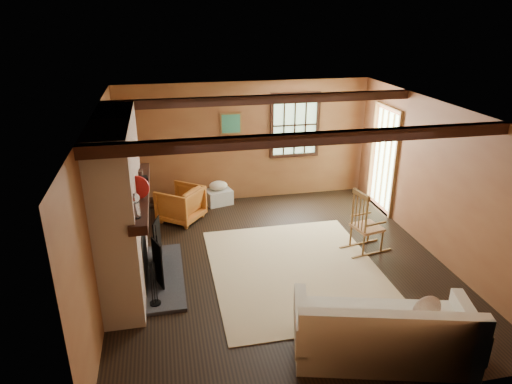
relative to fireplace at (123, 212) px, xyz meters
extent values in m
plane|color=black|center=(2.23, 0.00, -1.10)|extent=(5.50, 5.50, 0.00)
cube|color=brown|center=(2.23, 2.75, 0.10)|extent=(5.00, 0.02, 2.40)
cube|color=brown|center=(2.23, -2.75, 0.10)|extent=(5.00, 0.02, 2.40)
cube|color=brown|center=(-0.27, 0.00, 0.10)|extent=(0.02, 5.50, 2.40)
cube|color=brown|center=(4.73, 0.00, 0.10)|extent=(0.02, 5.50, 2.40)
cube|color=silver|center=(2.23, 0.00, 1.30)|extent=(5.00, 5.50, 0.02)
cube|color=black|center=(2.23, -1.20, 1.23)|extent=(5.00, 0.12, 0.14)
cube|color=black|center=(2.23, 1.20, 1.23)|extent=(5.00, 0.12, 0.14)
cube|color=black|center=(3.23, 2.72, 0.40)|extent=(1.02, 0.06, 1.32)
cube|color=#A2CB9B|center=(3.23, 2.75, 0.40)|extent=(0.90, 0.01, 1.20)
cube|color=black|center=(3.23, 2.73, 0.40)|extent=(0.90, 0.03, 0.02)
cube|color=brown|center=(4.70, 1.70, -0.10)|extent=(0.06, 1.00, 2.06)
cube|color=#A2CB9B|center=(4.73, 1.70, -0.10)|extent=(0.01, 0.80, 1.85)
cube|color=brown|center=(1.93, 2.72, 0.50)|extent=(0.42, 0.03, 0.42)
cube|color=#226865|center=(1.93, 2.71, 0.50)|extent=(0.36, 0.01, 0.36)
cube|color=#A75940|center=(-0.02, 0.00, 0.10)|extent=(0.50, 2.20, 2.40)
cube|color=black|center=(0.05, 0.00, -0.65)|extent=(0.38, 1.00, 0.85)
cube|color=#323237|center=(0.48, 0.00, -1.08)|extent=(0.55, 1.80, 0.05)
cube|color=black|center=(0.26, 0.00, 0.25)|extent=(0.22, 2.30, 0.12)
cube|color=black|center=(0.41, -0.24, -0.71)|extent=(0.14, 0.32, 0.68)
cube|color=black|center=(0.41, 0.11, -0.71)|extent=(0.04, 0.34, 0.68)
cube|color=black|center=(0.41, 0.46, -0.71)|extent=(0.11, 0.33, 0.68)
cylinder|color=black|center=(0.35, -0.71, -1.04)|extent=(0.15, 0.15, 0.02)
cylinder|color=black|center=(0.32, -0.73, -0.75)|extent=(0.01, 0.01, 0.61)
cylinder|color=black|center=(0.35, -0.71, -0.75)|extent=(0.01, 0.01, 0.61)
cylinder|color=black|center=(0.37, -0.68, -0.75)|extent=(0.01, 0.01, 0.61)
cylinder|color=white|center=(0.25, -0.91, 0.41)|extent=(0.09, 0.09, 0.20)
sphere|color=white|center=(0.25, -0.91, 0.56)|extent=(0.11, 0.11, 0.11)
cylinder|color=#A51512|center=(0.25, -0.31, 0.46)|extent=(0.31, 0.11, 0.31)
cube|color=black|center=(0.25, 0.12, 0.37)|extent=(0.26, 0.19, 0.13)
cylinder|color=black|center=(0.25, 0.46, 0.36)|extent=(0.09, 0.09, 0.11)
cylinder|color=black|center=(0.25, 0.61, 0.35)|extent=(0.08, 0.08, 0.09)
cube|color=beige|center=(2.43, -0.20, -1.10)|extent=(2.50, 3.00, 0.01)
cube|color=tan|center=(3.73, 0.18, -0.70)|extent=(0.49, 0.50, 0.04)
cube|color=brown|center=(3.56, 0.14, -0.10)|extent=(0.13, 0.41, 0.07)
cylinder|color=brown|center=(3.94, 0.04, -0.90)|extent=(0.03, 0.03, 0.39)
cylinder|color=brown|center=(3.87, 0.39, -0.90)|extent=(0.03, 0.03, 0.39)
cylinder|color=brown|center=(3.59, -0.03, -0.90)|extent=(0.03, 0.03, 0.39)
cylinder|color=brown|center=(3.52, 0.32, -0.90)|extent=(0.03, 0.03, 0.39)
cylinder|color=brown|center=(3.59, -0.03, -0.39)|extent=(0.03, 0.03, 0.67)
cylinder|color=brown|center=(3.52, 0.32, -0.39)|extent=(0.03, 0.03, 0.67)
cylinder|color=brown|center=(3.57, 0.06, -0.41)|extent=(0.02, 0.02, 0.55)
cylinder|color=brown|center=(3.56, 0.14, -0.41)|extent=(0.02, 0.02, 0.55)
cylinder|color=brown|center=(3.54, 0.23, -0.41)|extent=(0.02, 0.02, 0.55)
cube|color=brown|center=(3.77, -0.01, -0.55)|extent=(0.37, 0.11, 0.03)
cube|color=brown|center=(3.69, 0.37, -0.55)|extent=(0.37, 0.11, 0.03)
cube|color=brown|center=(3.77, 0.00, -1.09)|extent=(0.75, 0.19, 0.03)
cube|color=brown|center=(3.70, 0.35, -1.09)|extent=(0.75, 0.19, 0.03)
cube|color=silver|center=(2.88, -2.11, -0.89)|extent=(2.11, 1.35, 0.43)
cube|color=silver|center=(2.79, -2.47, -0.57)|extent=(1.92, 0.65, 0.54)
cube|color=silver|center=(1.98, -1.87, -0.69)|extent=(0.36, 0.88, 0.39)
cube|color=silver|center=(3.78, -2.35, -0.69)|extent=(0.36, 0.88, 0.39)
ellipsoid|color=silver|center=(3.38, -2.14, -0.57)|extent=(0.37, 0.21, 0.35)
cylinder|color=#513022|center=(0.23, 2.60, -1.05)|extent=(0.39, 0.12, 0.12)
cylinder|color=#513022|center=(0.35, 2.60, -1.05)|extent=(0.39, 0.12, 0.12)
cylinder|color=#513022|center=(0.48, 2.60, -1.05)|extent=(0.39, 0.12, 0.12)
cylinder|color=#513022|center=(0.23, 2.60, -0.93)|extent=(0.39, 0.12, 0.12)
cylinder|color=#513022|center=(0.35, 2.60, -0.93)|extent=(0.39, 0.12, 0.12)
cylinder|color=#513022|center=(0.48, 2.60, -0.93)|extent=(0.39, 0.12, 0.12)
cube|color=silver|center=(1.62, 2.55, -0.95)|extent=(0.58, 0.50, 0.30)
ellipsoid|color=silver|center=(1.62, 2.55, -0.71)|extent=(0.40, 0.33, 0.18)
imported|color=#BF6026|center=(0.84, 1.93, -0.78)|extent=(1.00, 0.99, 0.65)
camera|label=1|loc=(0.62, -5.92, 2.59)|focal=32.00mm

